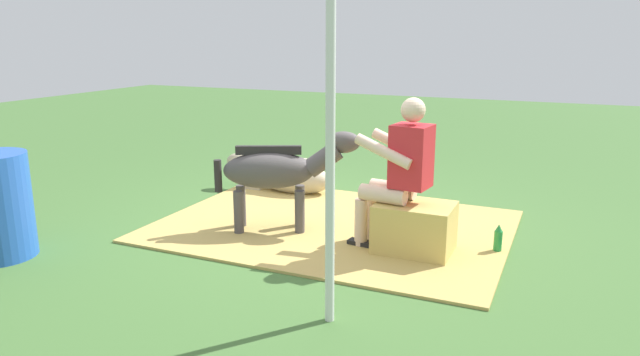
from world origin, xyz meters
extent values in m
plane|color=#426B33|center=(0.00, 0.00, 0.00)|extent=(24.00, 24.00, 0.00)
cube|color=tan|center=(-0.15, -0.05, 0.01)|extent=(3.26, 2.40, 0.02)
cube|color=tan|center=(-1.03, 0.30, 0.22)|extent=(0.64, 0.47, 0.44)
cylinder|color=beige|center=(-0.77, 0.38, 0.51)|extent=(0.41, 0.19, 0.14)
cylinder|color=beige|center=(-0.58, 0.36, 0.22)|extent=(0.11, 0.11, 0.44)
cube|color=black|center=(-0.58, 0.36, 0.03)|extent=(0.23, 0.13, 0.06)
cylinder|color=beige|center=(-0.80, 0.18, 0.51)|extent=(0.41, 0.19, 0.14)
cylinder|color=beige|center=(-0.60, 0.16, 0.22)|extent=(0.11, 0.11, 0.44)
cube|color=black|center=(-0.60, 0.16, 0.03)|extent=(0.23, 0.13, 0.06)
cube|color=red|center=(-0.98, 0.30, 0.84)|extent=(0.33, 0.31, 0.52)
cylinder|color=beige|center=(-0.79, 0.44, 0.89)|extent=(0.51, 0.15, 0.26)
cylinder|color=beige|center=(-0.82, 0.12, 0.89)|extent=(0.51, 0.15, 0.26)
sphere|color=beige|center=(-0.98, 0.30, 1.22)|extent=(0.20, 0.20, 0.20)
ellipsoid|color=#4C4747|center=(0.35, 0.30, 0.59)|extent=(0.90, 0.64, 0.34)
cylinder|color=#4C4747|center=(0.14, 0.09, 0.21)|extent=(0.09, 0.09, 0.42)
cylinder|color=#4C4747|center=(0.05, 0.27, 0.21)|extent=(0.09, 0.09, 0.42)
cylinder|color=#4C4747|center=(0.64, 0.33, 0.21)|extent=(0.09, 0.09, 0.42)
cylinder|color=#4C4747|center=(0.56, 0.51, 0.21)|extent=(0.09, 0.09, 0.42)
cylinder|color=#4C4747|center=(-0.11, 0.09, 0.69)|extent=(0.41, 0.32, 0.33)
ellipsoid|color=#4C4747|center=(-0.27, 0.02, 0.85)|extent=(0.36, 0.28, 0.20)
cube|color=#2A2727|center=(0.35, 0.30, 0.78)|extent=(0.57, 0.31, 0.08)
cylinder|color=#2A2727|center=(0.77, 0.50, 0.54)|extent=(0.07, 0.07, 0.30)
ellipsoid|color=tan|center=(0.72, -0.99, 0.18)|extent=(0.90, 0.44, 0.36)
cube|color=tan|center=(1.26, -0.97, 0.05)|extent=(0.29, 0.25, 0.10)
cylinder|color=tan|center=(1.28, -0.97, 0.24)|extent=(0.29, 0.19, 0.30)
ellipsoid|color=tan|center=(1.46, -0.96, 0.32)|extent=(0.31, 0.17, 0.20)
cube|color=beige|center=(0.80, -0.99, 0.38)|extent=(0.44, 0.10, 0.08)
cylinder|color=#268C3F|center=(-1.68, 0.02, 0.10)|extent=(0.07, 0.07, 0.20)
cone|color=#268C3F|center=(-1.68, 0.02, 0.23)|extent=(0.06, 0.06, 0.06)
cylinder|color=silver|center=(-0.85, 1.69, 1.18)|extent=(0.06, 0.06, 2.36)
camera|label=1|loc=(-2.19, 4.87, 1.82)|focal=32.71mm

